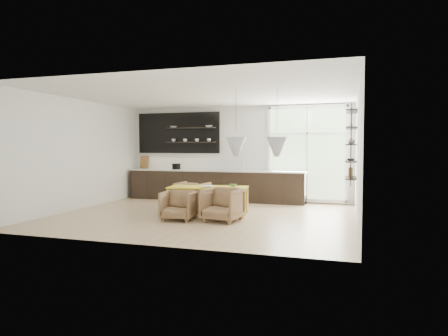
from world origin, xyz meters
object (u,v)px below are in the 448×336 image
(armchair_back_left, at_px, (193,195))
(dining_table, at_px, (208,189))
(armchair_back_right, at_px, (230,198))
(armchair_front_left, at_px, (179,205))
(wire_stool, at_px, (170,203))
(armchair_front_right, at_px, (222,205))

(armchair_back_left, bearing_deg, dining_table, 137.19)
(armchair_back_right, distance_m, armchair_front_left, 1.72)
(armchair_back_left, relative_size, armchair_back_right, 1.11)
(armchair_back_right, distance_m, wire_stool, 1.53)
(armchair_front_left, bearing_deg, wire_stool, 120.85)
(armchair_back_right, height_order, wire_stool, armchair_back_right)
(armchair_back_right, distance_m, armchair_front_right, 1.40)
(dining_table, xyz_separation_m, armchair_back_right, (0.36, 0.69, -0.31))
(dining_table, distance_m, armchair_front_right, 0.94)
(armchair_back_left, height_order, wire_stool, armchair_back_left)
(armchair_back_right, bearing_deg, armchair_front_right, 111.83)
(armchair_back_left, bearing_deg, armchair_back_right, -178.06)
(armchair_front_right, bearing_deg, armchair_front_left, -162.64)
(armchair_front_left, relative_size, armchair_front_right, 0.90)
(wire_stool, bearing_deg, dining_table, 3.10)
(armchair_back_left, bearing_deg, wire_stool, 73.02)
(armchair_back_right, relative_size, armchair_front_left, 0.99)
(armchair_back_right, bearing_deg, dining_table, 75.35)
(armchair_front_right, bearing_deg, armchair_back_right, 107.02)
(armchair_back_left, distance_m, armchair_front_right, 1.90)
(armchair_back_left, xyz_separation_m, armchair_front_left, (0.29, -1.57, -0.03))
(armchair_front_right, relative_size, wire_stool, 2.06)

